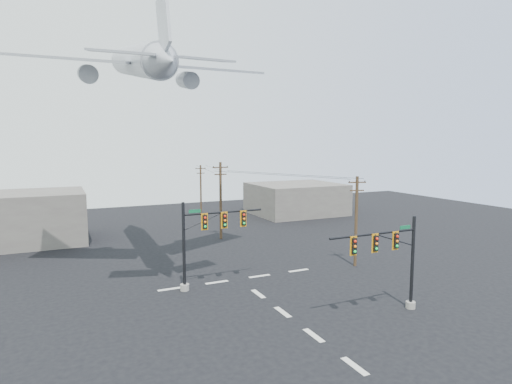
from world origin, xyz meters
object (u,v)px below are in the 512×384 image
utility_pole_b (221,199)px  airliner (139,62)px  utility_pole_c (201,189)px  utility_pole_a (356,219)px  signal_mast_near (393,259)px  signal_mast_far (205,239)px

utility_pole_b → airliner: 19.94m
utility_pole_c → utility_pole_a: bearing=-79.6°
utility_pole_c → airliner: size_ratio=0.33×
signal_mast_near → signal_mast_far: 14.53m
utility_pole_a → utility_pole_c: utility_pole_a is taller
signal_mast_near → signal_mast_far: bearing=134.2°
utility_pole_c → airliner: 33.29m
utility_pole_a → utility_pole_b: size_ratio=0.91×
signal_mast_near → utility_pole_b: 26.84m
signal_mast_far → utility_pole_a: size_ratio=0.83×
signal_mast_near → utility_pole_b: (-2.77, 26.67, 1.12)m
signal_mast_far → utility_pole_b: (7.37, 16.26, 0.89)m
signal_mast_near → airliner: bearing=128.1°
signal_mast_far → airliner: bearing=116.7°
signal_mast_far → utility_pole_b: 17.87m
signal_mast_near → utility_pole_c: 43.98m
utility_pole_a → utility_pole_b: 18.07m
utility_pole_a → utility_pole_c: bearing=113.4°
utility_pole_b → signal_mast_near: bearing=-76.3°
utility_pole_a → utility_pole_c: (-4.69, 33.67, -0.22)m
airliner → utility_pole_a: bearing=-110.7°
utility_pole_c → airliner: (-13.84, -26.55, 14.55)m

